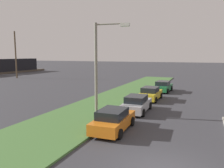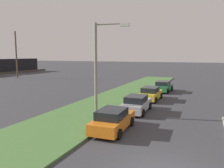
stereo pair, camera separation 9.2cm
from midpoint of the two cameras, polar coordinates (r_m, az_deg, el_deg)
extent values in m
cube|color=#477238|center=(21.60, -2.84, -5.64)|extent=(60.00, 6.00, 0.12)
cube|color=orange|center=(14.82, 0.42, -9.75)|extent=(4.36, 1.95, 0.70)
cube|color=black|center=(14.47, 0.14, -7.61)|extent=(2.26, 1.68, 0.55)
cylinder|color=black|center=(16.41, -0.88, -8.95)|extent=(0.65, 0.24, 0.64)
cylinder|color=black|center=(15.85, 5.25, -9.57)|extent=(0.65, 0.24, 0.64)
cylinder|color=black|center=(14.06, -5.07, -11.82)|extent=(0.65, 0.24, 0.64)
cylinder|color=black|center=(13.41, 2.03, -12.77)|extent=(0.65, 0.24, 0.64)
cube|color=#B2B5BA|center=(19.61, 6.50, -5.50)|extent=(4.35, 1.92, 0.70)
cube|color=black|center=(19.29, 6.37, -3.82)|extent=(2.24, 1.66, 0.55)
cylinder|color=black|center=(21.17, 5.07, -5.21)|extent=(0.65, 0.24, 0.64)
cylinder|color=black|center=(20.75, 9.87, -5.55)|extent=(0.65, 0.24, 0.64)
cylinder|color=black|center=(18.67, 2.72, -6.92)|extent=(0.65, 0.24, 0.64)
cylinder|color=black|center=(18.19, 8.14, -7.38)|extent=(0.65, 0.24, 0.64)
cube|color=gold|center=(24.94, 10.03, -2.77)|extent=(4.33, 1.87, 0.70)
cube|color=black|center=(24.65, 9.95, -1.42)|extent=(2.23, 1.64, 0.55)
cylinder|color=black|center=(26.49, 8.83, -2.70)|extent=(0.64, 0.23, 0.64)
cylinder|color=black|center=(26.09, 12.66, -2.95)|extent=(0.64, 0.23, 0.64)
cylinder|color=black|center=(23.94, 7.13, -3.75)|extent=(0.64, 0.23, 0.64)
cylinder|color=black|center=(23.50, 11.35, -4.06)|extent=(0.64, 0.23, 0.64)
cube|color=#1E6B38|center=(30.88, 13.19, -0.89)|extent=(4.38, 1.99, 0.70)
cube|color=black|center=(30.60, 13.14, 0.22)|extent=(2.27, 1.70, 0.55)
cylinder|color=black|center=(32.42, 12.14, -0.92)|extent=(0.65, 0.25, 0.64)
cylinder|color=black|center=(32.05, 15.27, -1.11)|extent=(0.65, 0.25, 0.64)
cylinder|color=black|center=(29.82, 10.92, -1.61)|extent=(0.65, 0.25, 0.64)
cylinder|color=black|center=(29.43, 14.31, -1.83)|extent=(0.65, 0.25, 0.64)
cube|color=black|center=(69.44, -23.44, 4.59)|extent=(14.00, 3.00, 3.40)
cylinder|color=gray|center=(17.99, -4.06, 3.61)|extent=(0.24, 0.24, 7.50)
cylinder|color=gray|center=(17.71, -0.42, 15.23)|extent=(0.36, 2.40, 0.12)
cube|color=silver|center=(17.38, 3.49, 15.04)|extent=(0.43, 0.73, 0.24)
cylinder|color=brown|center=(52.32, -23.42, 6.91)|extent=(0.30, 0.30, 10.00)
camera|label=1|loc=(0.05, -89.89, 0.01)|focal=35.43mm
camera|label=2|loc=(0.05, 90.11, -0.01)|focal=35.43mm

